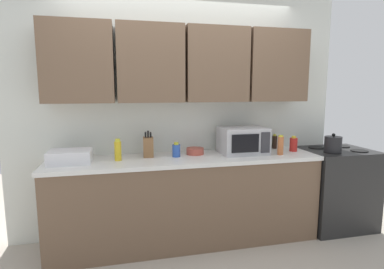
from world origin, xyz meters
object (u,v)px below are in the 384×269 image
(bottle_soy_dark, at_px, (275,142))
(bottle_spice_jar, at_px, (280,145))
(microwave, at_px, (243,140))
(stove_range, at_px, (334,188))
(bottle_red_sauce, at_px, (293,144))
(dish_rack, at_px, (70,157))
(bowl_ceramic_small, at_px, (195,151))
(bottle_yellow_mustard, at_px, (118,150))
(bottle_blue_cleaner, at_px, (176,150))
(knife_block, at_px, (148,147))
(kettle, at_px, (333,144))

(bottle_soy_dark, distance_m, bottle_spice_jar, 0.35)
(microwave, relative_size, bottle_soy_dark, 2.88)
(stove_range, bearing_deg, bottle_red_sauce, 176.37)
(stove_range, distance_m, bottle_spice_jar, 0.95)
(microwave, distance_m, dish_rack, 1.73)
(microwave, distance_m, bottle_red_sauce, 0.59)
(bottle_spice_jar, bearing_deg, bowl_ceramic_small, 165.23)
(bottle_red_sauce, xyz_separation_m, bowl_ceramic_small, (-1.09, 0.10, -0.04))
(bottle_yellow_mustard, relative_size, bottle_blue_cleaner, 1.42)
(dish_rack, distance_m, bottle_soy_dark, 2.20)
(knife_block, xyz_separation_m, bottle_blue_cleaner, (0.28, -0.06, -0.04))
(stove_range, relative_size, kettle, 4.54)
(bottle_blue_cleaner, bearing_deg, stove_range, -1.62)
(bottle_yellow_mustard, distance_m, bottle_soy_dark, 1.77)
(kettle, distance_m, bottle_soy_dark, 0.61)
(bowl_ceramic_small, bearing_deg, bottle_spice_jar, -14.77)
(knife_block, bearing_deg, bottle_red_sauce, -2.92)
(bottle_yellow_mustard, relative_size, bottle_spice_jar, 1.03)
(microwave, bearing_deg, bottle_yellow_mustard, -178.02)
(kettle, bearing_deg, knife_block, 172.56)
(bottle_soy_dark, xyz_separation_m, bottle_blue_cleaner, (-1.19, -0.18, -0.01))
(dish_rack, height_order, bottle_blue_cleaner, bottle_blue_cleaner)
(bottle_soy_dark, bearing_deg, dish_rack, -174.49)
(kettle, distance_m, dish_rack, 2.69)
(bowl_ceramic_small, bearing_deg, bottle_red_sauce, -5.06)
(dish_rack, xyz_separation_m, bottle_soy_dark, (2.19, 0.21, 0.02))
(kettle, xyz_separation_m, bowl_ceramic_small, (-1.46, 0.27, -0.06))
(bottle_spice_jar, bearing_deg, knife_block, 171.13)
(dish_rack, xyz_separation_m, knife_block, (0.73, 0.09, 0.04))
(bottle_blue_cleaner, relative_size, bowl_ceramic_small, 0.81)
(bottle_red_sauce, height_order, bowl_ceramic_small, bottle_red_sauce)
(knife_block, distance_m, bottle_spice_jar, 1.37)
(microwave, xyz_separation_m, bottle_blue_cleaner, (-0.72, -0.01, -0.07))
(stove_range, bearing_deg, dish_rack, 179.60)
(kettle, bearing_deg, stove_range, 39.47)
(dish_rack, bearing_deg, bottle_yellow_mustard, -0.48)
(kettle, bearing_deg, bottle_yellow_mustard, 176.02)
(stove_range, xyz_separation_m, microwave, (-1.12, 0.06, 0.59))
(knife_block, height_order, bottle_spice_jar, knife_block)
(bottle_soy_dark, distance_m, bowl_ceramic_small, 0.98)
(stove_range, height_order, microwave, microwave)
(knife_block, xyz_separation_m, bottle_soy_dark, (1.46, 0.12, -0.03))
(stove_range, relative_size, bottle_red_sauce, 5.39)
(kettle, xyz_separation_m, microwave, (-0.95, 0.20, 0.04))
(stove_range, distance_m, bottle_yellow_mustard, 2.48)
(microwave, bearing_deg, bottle_red_sauce, -2.66)
(microwave, bearing_deg, stove_range, -3.12)
(dish_rack, bearing_deg, bowl_ceramic_small, 5.18)
(bottle_red_sauce, bearing_deg, kettle, -25.45)
(knife_block, relative_size, bottle_red_sauce, 1.58)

